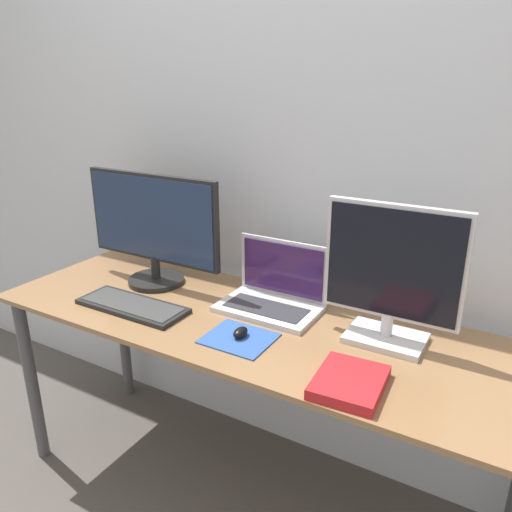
{
  "coord_description": "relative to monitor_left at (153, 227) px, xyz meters",
  "views": [
    {
      "loc": [
        0.78,
        -0.98,
        1.54
      ],
      "look_at": [
        0.01,
        0.35,
        0.98
      ],
      "focal_mm": 35.0,
      "sensor_mm": 36.0,
      "label": 1
    }
  ],
  "objects": [
    {
      "name": "monitor_right",
      "position": [
        0.93,
        -0.0,
        -0.01
      ],
      "size": [
        0.42,
        0.17,
        0.44
      ],
      "color": "silver",
      "rests_on": "desk"
    },
    {
      "name": "book",
      "position": [
        0.92,
        -0.29,
        -0.21
      ],
      "size": [
        0.19,
        0.22,
        0.03
      ],
      "color": "red",
      "rests_on": "desk"
    },
    {
      "name": "mousepad",
      "position": [
        0.53,
        -0.22,
        -0.23
      ],
      "size": [
        0.21,
        0.18,
        0.0
      ],
      "color": "#2D519E",
      "rests_on": "desk"
    },
    {
      "name": "monitor_left",
      "position": [
        0.0,
        0.0,
        0.0
      ],
      "size": [
        0.6,
        0.22,
        0.44
      ],
      "color": "black",
      "rests_on": "desk"
    },
    {
      "name": "desk",
      "position": [
        0.49,
        -0.1,
        -0.33
      ],
      "size": [
        1.87,
        0.63,
        0.76
      ],
      "color": "olive",
      "rests_on": "ground_plane"
    },
    {
      "name": "wall_back",
      "position": [
        0.49,
        0.28,
        0.26
      ],
      "size": [
        7.0,
        0.05,
        2.5
      ],
      "color": "silver",
      "rests_on": "ground_plane"
    },
    {
      "name": "mouse",
      "position": [
        0.53,
        -0.22,
        -0.21
      ],
      "size": [
        0.04,
        0.06,
        0.03
      ],
      "color": "black",
      "rests_on": "mousepad"
    },
    {
      "name": "laptop",
      "position": [
        0.51,
        0.04,
        -0.17
      ],
      "size": [
        0.35,
        0.23,
        0.23
      ],
      "color": "silver",
      "rests_on": "desk"
    },
    {
      "name": "keyboard",
      "position": [
        0.08,
        -0.22,
        -0.22
      ],
      "size": [
        0.41,
        0.16,
        0.02
      ],
      "color": "black",
      "rests_on": "desk"
    }
  ]
}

